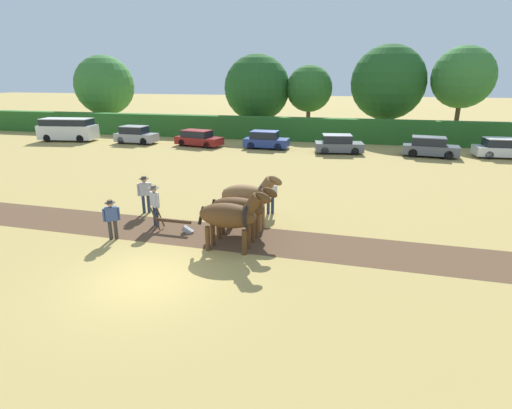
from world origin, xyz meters
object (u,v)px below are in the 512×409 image
tree_center_left (309,89)px  draft_horse_lead_left (231,216)px  tree_far_left (104,85)px  plow (176,224)px  draft_horse_trail_left (248,196)px  parked_car_far_right (505,148)px  tree_left (257,88)px  parked_van (68,129)px  tree_center (388,83)px  parked_car_center (266,140)px  tree_center_right (463,77)px  parked_car_left (136,135)px  parked_car_right (430,147)px  farmer_at_plow (155,202)px  draft_horse_lead_right (240,208)px  parked_car_center_left (198,138)px  farmer_onlooker_left (112,217)px  farmer_beside_team (271,194)px  parked_car_center_right (338,144)px

tree_center_left → draft_horse_lead_left: tree_center_left is taller
tree_far_left → plow: (23.64, -31.73, -4.57)m
draft_horse_trail_left → parked_car_far_right: size_ratio=0.59×
tree_far_left → tree_left: bearing=-3.3°
tree_far_left → parked_van: size_ratio=1.53×
tree_center → parked_van: (-30.01, -11.55, -4.25)m
tree_center → parked_car_center: tree_center is taller
parked_car_far_right → parked_car_center: bearing=177.9°
tree_center_right → parked_car_left: tree_center_right is taller
parked_car_center → parked_car_right: 13.24m
draft_horse_lead_left → parked_car_far_right: size_ratio=0.62×
farmer_at_plow → parked_car_left: bearing=70.7°
plow → parked_car_right: parked_car_right is taller
draft_horse_lead_right → parked_car_right: (9.93, 19.37, -0.50)m
farmer_at_plow → parked_car_center_left: farmer_at_plow is taller
farmer_onlooker_left → parked_car_center_left: size_ratio=0.35×
draft_horse_lead_left → farmer_beside_team: draft_horse_lead_left is taller
draft_horse_trail_left → parked_car_center_right: draft_horse_trail_left is taller
plow → parked_car_center_right: 20.02m
tree_far_left → farmer_onlooker_left: bearing=-56.8°
tree_center_left → parked_van: bearing=-153.5°
farmer_at_plow → farmer_onlooker_left: bearing=-169.7°
draft_horse_lead_left → plow: 3.11m
farmer_onlooker_left → parked_car_center_right: 21.90m
farmer_onlooker_left → parked_car_left: bearing=171.0°
parked_car_right → tree_center_left: bearing=140.6°
parked_car_right → parked_car_far_right: size_ratio=0.95×
draft_horse_lead_right → farmer_beside_team: 3.19m
farmer_beside_team → parked_car_center: size_ratio=0.42×
parked_car_far_right → tree_left: bearing=152.0°
tree_far_left → draft_horse_lead_left: (26.32, -32.93, -3.56)m
draft_horse_lead_left → farmer_at_plow: bearing=158.6°
draft_horse_trail_left → parked_car_right: size_ratio=0.63×
tree_center → parked_car_center: 16.03m
parked_car_center → parked_car_center_right: 6.25m
tree_center_left → tree_far_left: bearing=177.3°
tree_center → parked_van: 32.44m
parked_car_center_left → parked_car_center: 6.17m
farmer_at_plow → parked_car_left: 22.73m
farmer_beside_team → parked_car_center_left: (-10.01, 16.63, -0.25)m
draft_horse_lead_left → parked_car_center_right: 20.63m
parked_van → parked_car_center: (19.52, 0.35, -0.39)m
draft_horse_trail_left → parked_car_center_left: bearing=118.4°
farmer_beside_team → parked_car_right: bearing=121.2°
tree_left → draft_horse_lead_right: size_ratio=3.00×
tree_far_left → plow: tree_far_left is taller
draft_horse_lead_left → farmer_onlooker_left: bearing=-177.3°
tree_far_left → parked_car_left: bearing=-48.3°
parked_car_center_left → draft_horse_trail_left: bearing=-51.2°
draft_horse_lead_right → tree_far_left: bearing=131.1°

